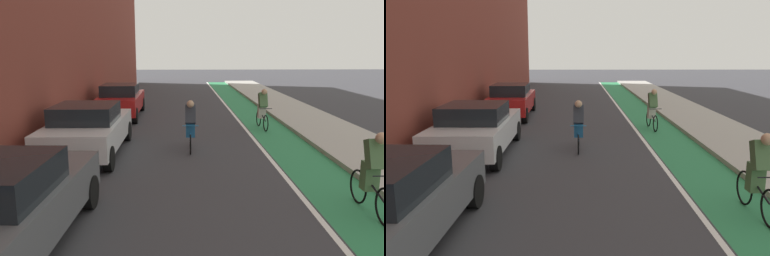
# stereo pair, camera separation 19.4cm
# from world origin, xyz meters

# --- Properties ---
(ground_plane) EXTENTS (92.19, 92.19, 0.00)m
(ground_plane) POSITION_xyz_m (0.00, 16.95, 0.00)
(ground_plane) COLOR #38383D
(bike_lane_paint) EXTENTS (1.60, 41.90, 0.00)m
(bike_lane_paint) POSITION_xyz_m (3.23, 18.95, 0.00)
(bike_lane_paint) COLOR #2D8451
(bike_lane_paint) RESTS_ON ground
(lane_divider_stripe) EXTENTS (0.12, 41.90, 0.00)m
(lane_divider_stripe) POSITION_xyz_m (2.33, 18.95, 0.00)
(lane_divider_stripe) COLOR white
(lane_divider_stripe) RESTS_ON ground
(sidewalk_right) EXTENTS (2.68, 41.90, 0.14)m
(sidewalk_right) POSITION_xyz_m (5.36, 18.95, 0.07)
(sidewalk_right) COLOR #A8A59E
(sidewalk_right) RESTS_ON ground
(parked_sedan_white) EXTENTS (2.03, 4.51, 1.53)m
(parked_sedan_white) POSITION_xyz_m (-2.98, 14.50, 0.79)
(parked_sedan_white) COLOR silver
(parked_sedan_white) RESTS_ON ground
(parked_sedan_red) EXTENTS (1.86, 4.59, 1.53)m
(parked_sedan_red) POSITION_xyz_m (-2.98, 21.03, 0.79)
(parked_sedan_red) COLOR red
(parked_sedan_red) RESTS_ON ground
(cyclist_mid) EXTENTS (0.48, 1.75, 1.63)m
(cyclist_mid) POSITION_xyz_m (3.36, 10.08, 0.81)
(cyclist_mid) COLOR black
(cyclist_mid) RESTS_ON ground
(cyclist_trailing) EXTENTS (0.48, 1.66, 1.58)m
(cyclist_trailing) POSITION_xyz_m (0.06, 14.94, 0.80)
(cyclist_trailing) COLOR black
(cyclist_trailing) RESTS_ON ground
(cyclist_far) EXTENTS (0.48, 1.68, 1.60)m
(cyclist_far) POSITION_xyz_m (2.98, 18.12, 0.81)
(cyclist_far) COLOR black
(cyclist_far) RESTS_ON ground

